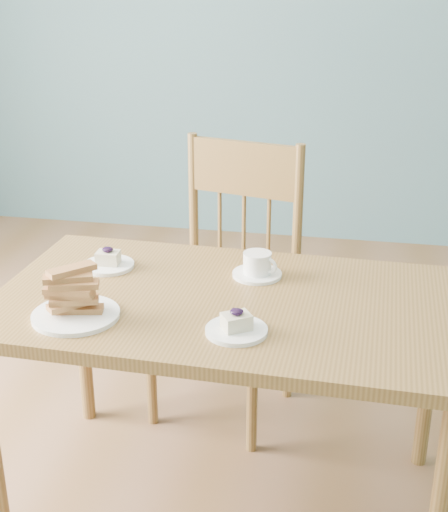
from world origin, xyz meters
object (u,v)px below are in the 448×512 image
object	(u,v)px
cheesecake_plate_near	(236,327)
coffee_cup	(258,266)
dining_table	(227,321)
cheesecake_plate_far	(108,262)
dining_chair	(227,281)
biscotti_plate	(75,301)

from	to	relation	value
cheesecake_plate_near	coffee_cup	world-z (taller)	coffee_cup
cheesecake_plate_near	dining_table	bearing A→B (deg)	107.47
dining_table	cheesecake_plate_far	bearing A→B (deg)	161.39
cheesecake_plate_near	cheesecake_plate_far	xyz separation A→B (m)	(-0.45, 0.33, -0.00)
dining_table	cheesecake_plate_far	size ratio (longest dim) A/B	8.44
dining_chair	cheesecake_plate_near	xyz separation A→B (m)	(0.16, -0.70, 0.20)
dining_table	dining_chair	bearing A→B (deg)	102.39
dining_chair	biscotti_plate	bearing A→B (deg)	-97.56
dining_table	cheesecake_plate_far	distance (m)	0.43
dining_table	biscotti_plate	world-z (taller)	biscotti_plate
cheesecake_plate_near	coffee_cup	distance (m)	0.35
cheesecake_plate_near	biscotti_plate	distance (m)	0.42
dining_table	coffee_cup	size ratio (longest dim) A/B	8.97
dining_table	biscotti_plate	distance (m)	0.42
dining_chair	cheesecake_plate_far	bearing A→B (deg)	-115.31
dining_table	cheesecake_plate_near	world-z (taller)	cheesecake_plate_near
cheesecake_plate_near	biscotti_plate	xyz separation A→B (m)	(-0.42, 0.00, 0.03)
coffee_cup	biscotti_plate	world-z (taller)	biscotti_plate
cheesecake_plate_near	cheesecake_plate_far	size ratio (longest dim) A/B	1.01
coffee_cup	biscotti_plate	distance (m)	0.55
cheesecake_plate_near	biscotti_plate	world-z (taller)	biscotti_plate
cheesecake_plate_near	coffee_cup	size ratio (longest dim) A/B	1.08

